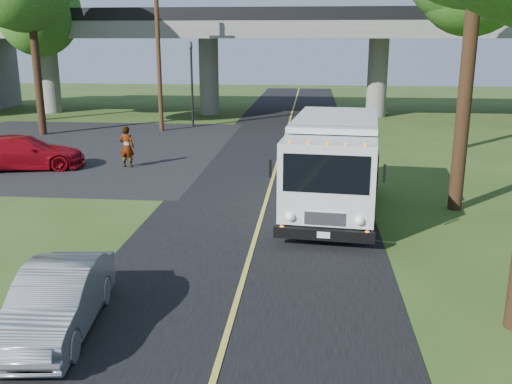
# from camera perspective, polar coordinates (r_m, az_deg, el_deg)

# --- Properties ---
(ground) EXTENTS (120.00, 120.00, 0.00)m
(ground) POSITION_cam_1_polar(r_m,az_deg,el_deg) (10.92, -3.04, -14.46)
(ground) COLOR #304819
(ground) RESTS_ON ground
(road) EXTENTS (7.00, 90.00, 0.02)m
(road) POSITION_cam_1_polar(r_m,az_deg,el_deg) (20.17, 1.18, -0.36)
(road) COLOR black
(road) RESTS_ON ground
(parking_lot) EXTENTS (16.00, 18.00, 0.01)m
(parking_lot) POSITION_cam_1_polar(r_m,az_deg,el_deg) (30.58, -18.64, 4.17)
(parking_lot) COLOR black
(parking_lot) RESTS_ON ground
(lane_line) EXTENTS (0.12, 90.00, 0.01)m
(lane_line) POSITION_cam_1_polar(r_m,az_deg,el_deg) (20.17, 1.18, -0.31)
(lane_line) COLOR gold
(lane_line) RESTS_ON road
(overpass) EXTENTS (54.00, 10.00, 7.30)m
(overpass) POSITION_cam_1_polar(r_m,az_deg,el_deg) (41.42, 3.66, 13.92)
(overpass) COLOR slate
(overpass) RESTS_ON ground
(traffic_signal) EXTENTS (0.18, 0.22, 5.20)m
(traffic_signal) POSITION_cam_1_polar(r_m,az_deg,el_deg) (36.24, -6.45, 11.54)
(traffic_signal) COLOR black
(traffic_signal) RESTS_ON ground
(utility_pole) EXTENTS (1.60, 0.26, 9.00)m
(utility_pole) POSITION_cam_1_polar(r_m,az_deg,el_deg) (34.59, -9.73, 13.58)
(utility_pole) COLOR #472D19
(utility_pole) RESTS_ON ground
(tree_left_far) EXTENTS (5.26, 5.16, 9.89)m
(tree_left_far) POSITION_cam_1_polar(r_m,az_deg,el_deg) (41.52, -21.50, 16.95)
(tree_left_far) COLOR #382314
(tree_left_far) RESTS_ON ground
(step_van) EXTENTS (3.27, 7.31, 2.98)m
(step_van) POSITION_cam_1_polar(r_m,az_deg,el_deg) (18.12, 7.78, 2.96)
(step_van) COLOR silver
(step_van) RESTS_ON ground
(red_sedan) EXTENTS (5.27, 3.20, 1.43)m
(red_sedan) POSITION_cam_1_polar(r_m,az_deg,el_deg) (26.15, -22.15, 3.69)
(red_sedan) COLOR maroon
(red_sedan) RESTS_ON ground
(silver_sedan) EXTENTS (1.74, 3.93, 1.25)m
(silver_sedan) POSITION_cam_1_polar(r_m,az_deg,el_deg) (11.52, -19.29, -10.20)
(silver_sedan) COLOR gray
(silver_sedan) RESTS_ON ground
(pedestrian) EXTENTS (0.69, 0.49, 1.79)m
(pedestrian) POSITION_cam_1_polar(r_m,az_deg,el_deg) (25.11, -12.78, 4.42)
(pedestrian) COLOR gray
(pedestrian) RESTS_ON ground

